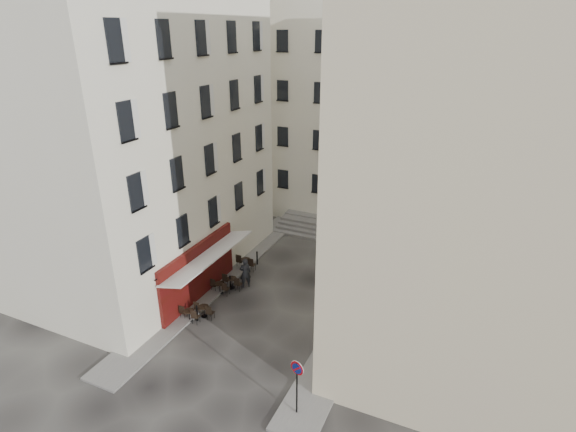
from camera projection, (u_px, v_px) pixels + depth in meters
The scene contains 18 objects.
ground at pixel (258, 325), 24.30m from camera, with size 90.00×90.00×0.00m, color black.
sidewalk_left at pixel (226, 273), 29.35m from camera, with size 2.00×22.00×0.12m, color slate.
sidewalk_right at pixel (355, 315), 25.09m from camera, with size 2.00×18.00×0.12m, color slate.
building_left at pixel (122, 111), 26.81m from camera, with size 12.20×16.20×20.60m.
building_right at pixel (502, 165), 19.65m from camera, with size 12.20×14.20×18.60m.
building_back at pixel (352, 101), 37.04m from camera, with size 18.20×10.20×18.60m.
cafe_storefront at pixel (200, 270), 26.05m from camera, with size 1.74×7.30×3.50m.
stone_steps at pixel (334, 230), 34.71m from camera, with size 9.00×3.15×0.80m.
bollard_near at pixel (197, 312), 24.49m from camera, with size 0.12×0.12×0.98m.
bollard_mid at pixel (230, 282), 27.43m from camera, with size 0.12×0.12×0.98m.
bollard_far at pixel (257, 257), 30.37m from camera, with size 0.12×0.12×0.98m.
no_parking_sign at pixel (297, 378), 17.95m from camera, with size 0.61×0.21×2.74m.
bistro_table_a at pixel (190, 314), 24.50m from camera, with size 1.22×0.57×0.85m.
bistro_table_b at pixel (204, 310), 24.85m from camera, with size 1.22×0.57×0.86m.
bistro_table_c at pixel (220, 287), 27.08m from camera, with size 1.24×0.58×0.87m.
bistro_table_d at pixel (232, 282), 27.58m from camera, with size 1.27×0.60×0.90m.
bistro_table_e at pixel (246, 263), 29.75m from camera, with size 1.37×0.64×0.96m.
pedestrian at pixel (245, 273), 27.56m from camera, with size 0.71×0.46×1.94m, color black.
Camera 1 is at (9.74, -17.66, 14.87)m, focal length 28.00 mm.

